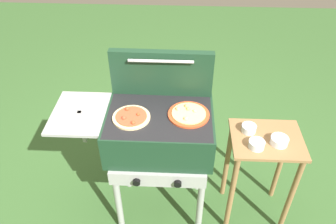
% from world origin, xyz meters
% --- Properties ---
extents(ground_plane, '(8.00, 8.00, 0.00)m').
position_xyz_m(ground_plane, '(0.00, 0.00, 0.00)').
color(ground_plane, '#38602D').
extents(grill, '(0.96, 0.53, 0.90)m').
position_xyz_m(grill, '(-0.01, -0.00, 0.76)').
color(grill, '#193823').
rests_on(grill, ground_plane).
extents(grill_lid_open, '(0.63, 0.08, 0.30)m').
position_xyz_m(grill_lid_open, '(0.00, 0.21, 1.05)').
color(grill_lid_open, '#193823').
rests_on(grill_lid_open, grill).
extents(pizza_cheese, '(0.24, 0.24, 0.04)m').
position_xyz_m(pizza_cheese, '(0.17, 0.00, 0.91)').
color(pizza_cheese, '#C64723').
rests_on(pizza_cheese, grill).
extents(pizza_pepperoni, '(0.22, 0.22, 0.04)m').
position_xyz_m(pizza_pepperoni, '(-0.16, -0.04, 0.91)').
color(pizza_pepperoni, beige).
rests_on(pizza_pepperoni, grill).
extents(prep_table, '(0.44, 0.36, 0.74)m').
position_xyz_m(prep_table, '(0.66, 0.00, 0.53)').
color(prep_table, olive).
rests_on(prep_table, ground_plane).
extents(topping_bowl_near, '(0.10, 0.10, 0.04)m').
position_xyz_m(topping_bowl_near, '(0.58, -0.08, 0.76)').
color(topping_bowl_near, silver).
rests_on(topping_bowl_near, prep_table).
extents(topping_bowl_far, '(0.11, 0.11, 0.04)m').
position_xyz_m(topping_bowl_far, '(0.72, -0.04, 0.76)').
color(topping_bowl_far, silver).
rests_on(topping_bowl_far, prep_table).
extents(topping_bowl_middle, '(0.09, 0.09, 0.04)m').
position_xyz_m(topping_bowl_middle, '(0.55, 0.06, 0.76)').
color(topping_bowl_middle, silver).
rests_on(topping_bowl_middle, prep_table).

